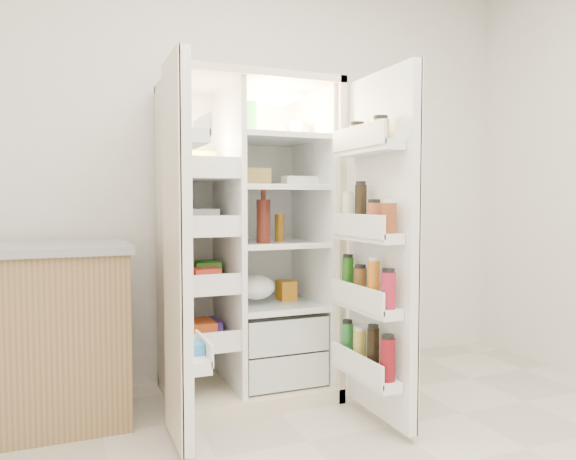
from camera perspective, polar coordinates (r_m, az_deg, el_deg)
name	(u,v)px	position (r m, az deg, el deg)	size (l,w,h in m)	color
wall_back	(238,166)	(3.54, -5.26, 6.70)	(4.00, 0.02, 2.70)	white
refrigerator	(246,266)	(3.21, -4.37, -3.78)	(0.92, 0.70, 1.80)	beige
freezer_door	(178,253)	(2.48, -11.40, -2.38)	(0.15, 0.40, 1.72)	white
fridge_door	(378,251)	(2.76, 9.42, -2.17)	(0.17, 0.58, 1.72)	white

